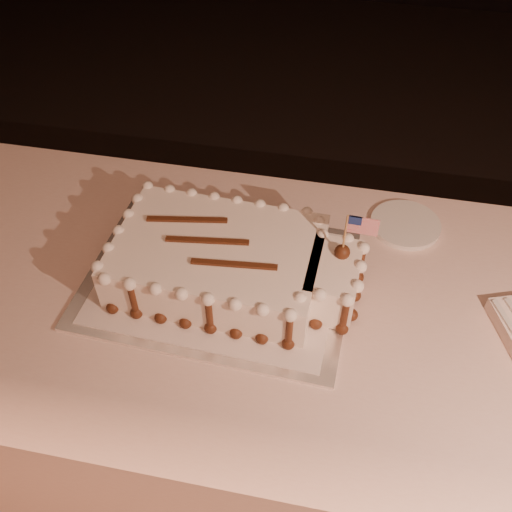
% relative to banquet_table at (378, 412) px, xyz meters
% --- Properties ---
extents(banquet_table, '(2.40, 0.80, 0.75)m').
position_rel_banquet_table_xyz_m(banquet_table, '(0.00, 0.00, 0.00)').
color(banquet_table, beige).
rests_on(banquet_table, ground).
extents(cake_board, '(0.57, 0.44, 0.01)m').
position_rel_banquet_table_xyz_m(cake_board, '(-0.40, 0.03, 0.38)').
color(cake_board, white).
rests_on(cake_board, banquet_table).
extents(doily, '(0.51, 0.40, 0.00)m').
position_rel_banquet_table_xyz_m(doily, '(-0.40, 0.03, 0.38)').
color(doily, silver).
rests_on(doily, cake_board).
extents(sheet_cake, '(0.53, 0.32, 0.21)m').
position_rel_banquet_table_xyz_m(sheet_cake, '(-0.37, 0.03, 0.43)').
color(sheet_cake, white).
rests_on(sheet_cake, doily).
extents(side_plate, '(0.16, 0.16, 0.01)m').
position_rel_banquet_table_xyz_m(side_plate, '(-0.01, 0.28, 0.38)').
color(side_plate, silver).
rests_on(side_plate, banquet_table).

